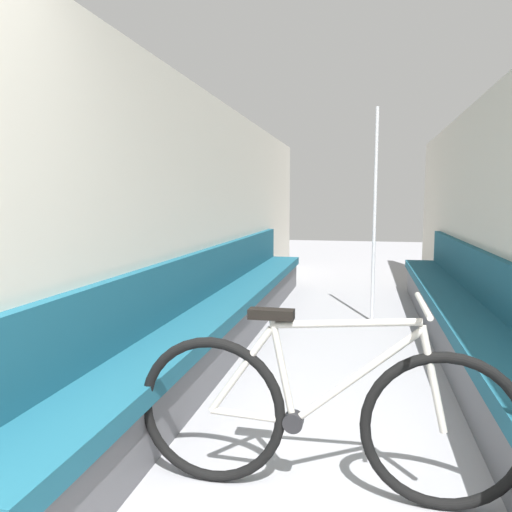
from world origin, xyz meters
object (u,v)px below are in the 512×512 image
(bench_seat_row_left, at_px, (226,312))
(bicycle, at_px, (321,415))
(grab_pole_near, at_px, (374,219))
(bench_seat_row_right, at_px, (467,324))

(bench_seat_row_left, bearing_deg, bicycle, -64.21)
(bicycle, xyz_separation_m, grab_pole_near, (0.26, 3.29, 0.73))
(bench_seat_row_right, relative_size, grab_pole_near, 2.79)
(bench_seat_row_left, bearing_deg, bench_seat_row_right, 0.00)
(bench_seat_row_left, relative_size, bench_seat_row_right, 1.00)
(bench_seat_row_left, distance_m, bench_seat_row_right, 2.05)
(bench_seat_row_right, xyz_separation_m, bicycle, (-1.00, -2.17, 0.08))
(bench_seat_row_left, height_order, bench_seat_row_right, same)
(bicycle, bearing_deg, bench_seat_row_right, 69.31)
(bench_seat_row_right, relative_size, bicycle, 3.70)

